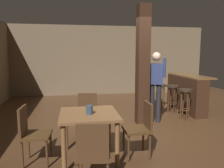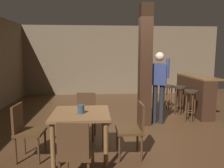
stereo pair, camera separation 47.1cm
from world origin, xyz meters
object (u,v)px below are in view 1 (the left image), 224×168
(chair_east, at_px, (141,126))
(bar_stool_mid, at_px, (173,92))
(chair_south, at_px, (93,152))
(chair_north, at_px, (87,114))
(bar_counter, at_px, (186,93))
(standing_person, at_px, (156,82))
(bar_stool_near, at_px, (185,97))
(napkin_cup, at_px, (90,110))
(dining_table, at_px, (89,121))
(chair_west, at_px, (31,132))
(bar_stool_far, at_px, (161,90))

(chair_east, bearing_deg, bar_stool_mid, 54.81)
(chair_south, height_order, chair_east, same)
(chair_north, relative_size, bar_counter, 0.51)
(chair_north, bearing_deg, standing_person, 24.43)
(bar_stool_near, bearing_deg, bar_stool_mid, 90.59)
(napkin_cup, bearing_deg, bar_stool_near, 34.08)
(chair_north, distance_m, standing_person, 1.95)
(dining_table, height_order, chair_south, chair_south)
(chair_south, xyz_separation_m, napkin_cup, (0.02, 0.79, 0.32))
(chair_north, distance_m, napkin_cup, 0.99)
(bar_stool_mid, bearing_deg, chair_east, -125.19)
(standing_person, xyz_separation_m, bar_stool_near, (0.81, 0.00, -0.41))
(napkin_cup, relative_size, standing_person, 0.08)
(chair_west, bearing_deg, standing_person, 32.01)
(dining_table, height_order, chair_west, chair_west)
(bar_counter, bearing_deg, napkin_cup, -139.49)
(chair_west, height_order, chair_north, same)
(dining_table, relative_size, chair_north, 1.02)
(bar_counter, height_order, bar_stool_near, bar_counter)
(bar_counter, bearing_deg, chair_north, -151.23)
(dining_table, bearing_deg, bar_counter, 39.72)
(dining_table, bearing_deg, napkin_cup, -84.23)
(standing_person, xyz_separation_m, bar_counter, (1.29, 0.87, -0.46))
(napkin_cup, relative_size, bar_stool_near, 0.17)
(dining_table, height_order, bar_stool_near, bar_stool_near)
(chair_east, relative_size, bar_counter, 0.51)
(chair_west, xyz_separation_m, bar_stool_far, (3.30, 2.95, 0.04))
(bar_counter, xyz_separation_m, bar_stool_near, (-0.49, -0.87, 0.05))
(chair_north, bearing_deg, chair_west, -136.52)
(dining_table, xyz_separation_m, chair_east, (0.85, -0.03, -0.12))
(chair_south, distance_m, chair_west, 1.23)
(napkin_cup, height_order, bar_counter, bar_counter)
(dining_table, height_order, napkin_cup, napkin_cup)
(chair_south, distance_m, bar_stool_far, 4.53)
(bar_stool_near, bearing_deg, dining_table, -147.03)
(chair_west, bearing_deg, chair_north, 43.48)
(bar_stool_near, xyz_separation_m, bar_stool_far, (-0.12, 1.31, -0.04))
(chair_south, xyz_separation_m, standing_person, (1.75, 2.50, 0.50))
(standing_person, height_order, bar_stool_far, standing_person)
(chair_west, relative_size, chair_north, 1.00)
(chair_south, xyz_separation_m, bar_stool_far, (2.43, 3.82, 0.04))
(bar_stool_mid, bearing_deg, standing_person, -138.06)
(standing_person, bearing_deg, bar_stool_far, 62.50)
(chair_west, distance_m, bar_stool_mid, 4.15)
(napkin_cup, relative_size, bar_stool_mid, 0.17)
(napkin_cup, bearing_deg, bar_stool_far, 51.39)
(bar_counter, bearing_deg, standing_person, -145.99)
(chair_west, relative_size, bar_counter, 0.51)
(napkin_cup, distance_m, standing_person, 2.44)
(chair_west, bearing_deg, bar_stool_near, 25.61)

